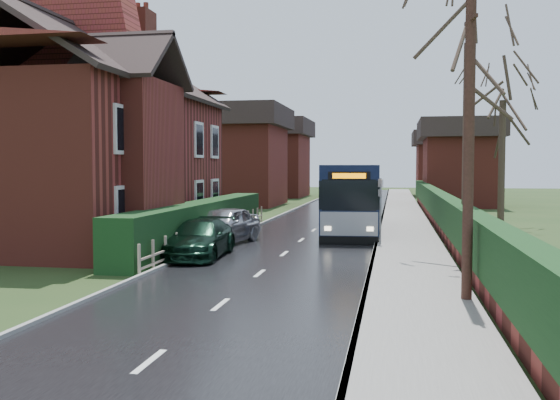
% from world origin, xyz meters
% --- Properties ---
extents(ground, '(140.00, 140.00, 0.00)m').
position_xyz_m(ground, '(0.00, 0.00, 0.00)').
color(ground, '#2F401B').
rests_on(ground, ground).
extents(road, '(6.00, 100.00, 0.02)m').
position_xyz_m(road, '(0.00, 10.00, 0.01)').
color(road, black).
rests_on(road, ground).
extents(pavement, '(2.50, 100.00, 0.14)m').
position_xyz_m(pavement, '(4.25, 10.00, 0.07)').
color(pavement, slate).
rests_on(pavement, ground).
extents(kerb_right, '(0.12, 100.00, 0.14)m').
position_xyz_m(kerb_right, '(3.05, 10.00, 0.07)').
color(kerb_right, gray).
rests_on(kerb_right, ground).
extents(kerb_left, '(0.12, 100.00, 0.10)m').
position_xyz_m(kerb_left, '(-3.05, 10.00, 0.05)').
color(kerb_left, gray).
rests_on(kerb_left, ground).
extents(front_hedge, '(1.20, 16.00, 1.60)m').
position_xyz_m(front_hedge, '(-3.90, 5.00, 0.80)').
color(front_hedge, '#133315').
rests_on(front_hedge, ground).
extents(picket_fence, '(0.10, 16.00, 0.90)m').
position_xyz_m(picket_fence, '(-3.15, 5.00, 0.45)').
color(picket_fence, tan).
rests_on(picket_fence, ground).
extents(right_wall_hedge, '(0.60, 50.00, 1.80)m').
position_xyz_m(right_wall_hedge, '(5.80, 10.00, 1.02)').
color(right_wall_hedge, maroon).
rests_on(right_wall_hedge, ground).
extents(brick_house, '(9.30, 14.60, 10.30)m').
position_xyz_m(brick_house, '(-8.73, 4.78, 4.38)').
color(brick_house, maroon).
rests_on(brick_house, ground).
extents(bus, '(2.92, 10.22, 3.07)m').
position_xyz_m(bus, '(1.71, 9.79, 1.52)').
color(bus, black).
rests_on(bus, ground).
extents(car_silver, '(2.43, 4.53, 1.46)m').
position_xyz_m(car_silver, '(-2.80, 4.29, 0.73)').
color(car_silver, silver).
rests_on(car_silver, ground).
extents(car_green, '(1.92, 4.37, 1.25)m').
position_xyz_m(car_green, '(-2.63, 0.78, 0.62)').
color(car_green, black).
rests_on(car_green, ground).
extents(car_distant, '(1.29, 3.59, 1.18)m').
position_xyz_m(car_distant, '(1.46, 36.08, 0.59)').
color(car_distant, black).
rests_on(car_distant, ground).
extents(bus_stop_sign, '(0.20, 0.38, 2.58)m').
position_xyz_m(bus_stop_sign, '(3.20, 4.47, 1.70)').
color(bus_stop_sign, slate).
rests_on(bus_stop_sign, ground).
extents(telegraph_pole, '(0.23, 0.85, 6.60)m').
position_xyz_m(telegraph_pole, '(5.26, -5.00, 3.34)').
color(telegraph_pole, black).
rests_on(telegraph_pole, ground).
extents(tree_right_near, '(4.59, 4.59, 9.92)m').
position_xyz_m(tree_right_near, '(6.00, 1.87, 7.41)').
color(tree_right_near, '#382A21').
rests_on(tree_right_near, ground).
extents(tree_right_far, '(4.67, 4.67, 9.01)m').
position_xyz_m(tree_right_far, '(9.00, 13.87, 6.73)').
color(tree_right_far, '#32261E').
rests_on(tree_right_far, ground).
extents(tree_house_side, '(4.11, 4.11, 9.35)m').
position_xyz_m(tree_house_side, '(-11.81, 14.07, 6.99)').
color(tree_house_side, '#382E21').
rests_on(tree_house_side, ground).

